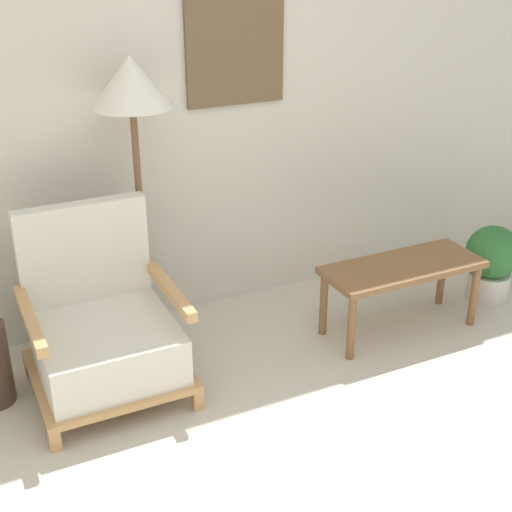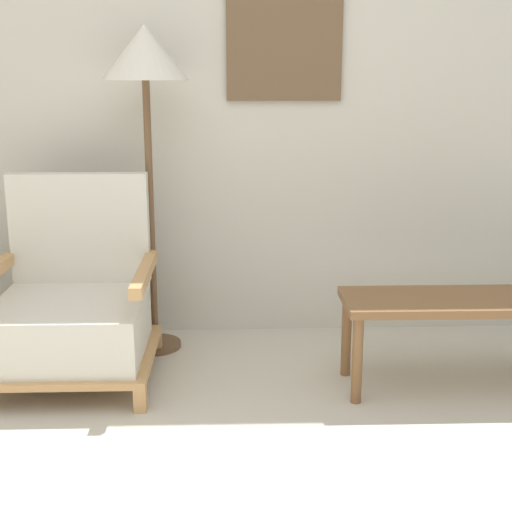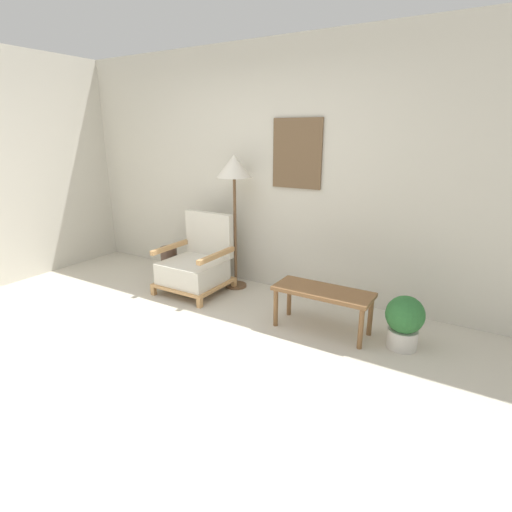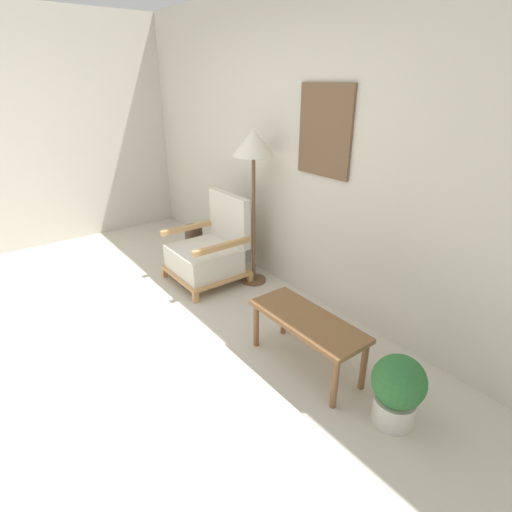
% 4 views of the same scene
% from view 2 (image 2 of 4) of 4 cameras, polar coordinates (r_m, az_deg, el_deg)
% --- Properties ---
extents(wall_back, '(8.00, 0.09, 2.70)m').
position_cam_2_polar(wall_back, '(3.62, -4.00, 14.86)').
color(wall_back, beige).
rests_on(wall_back, ground_plane).
extents(armchair, '(0.72, 0.69, 0.88)m').
position_cam_2_polar(armchair, '(3.24, -14.49, -4.19)').
color(armchair, tan).
rests_on(armchair, ground_plane).
extents(floor_lamp, '(0.39, 0.39, 1.53)m').
position_cam_2_polar(floor_lamp, '(3.36, -8.85, 14.43)').
color(floor_lamp, brown).
rests_on(floor_lamp, ground_plane).
extents(coffee_table, '(0.89, 0.36, 0.41)m').
position_cam_2_polar(coffee_table, '(3.12, 15.15, -4.23)').
color(coffee_table, brown).
rests_on(coffee_table, ground_plane).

